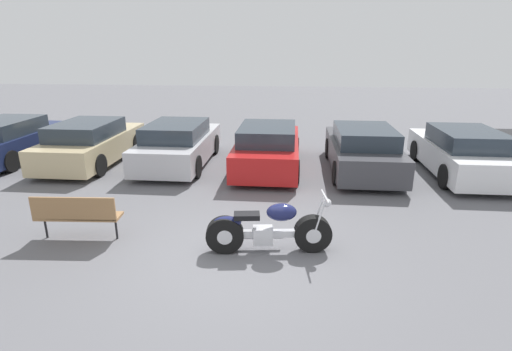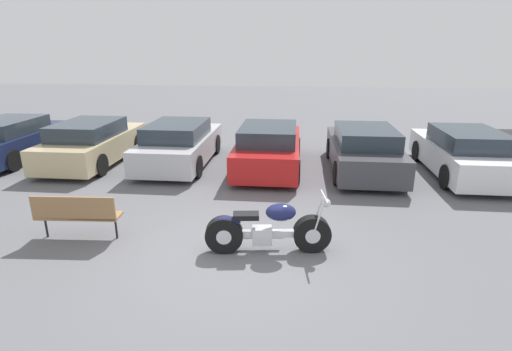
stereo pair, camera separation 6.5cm
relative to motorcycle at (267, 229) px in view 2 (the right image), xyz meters
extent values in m
plane|color=slate|center=(-0.53, -0.20, -0.42)|extent=(60.00, 60.00, 0.00)
cylinder|color=black|center=(0.77, 0.09, -0.10)|extent=(0.67, 0.28, 0.66)
cylinder|color=silver|center=(0.77, 0.09, -0.10)|extent=(0.29, 0.25, 0.26)
cylinder|color=black|center=(-0.74, -0.10, -0.10)|extent=(0.67, 0.28, 0.66)
cylinder|color=silver|center=(-0.74, -0.10, -0.10)|extent=(0.29, 0.25, 0.26)
cube|color=silver|center=(0.02, 0.00, -0.08)|extent=(1.17, 0.25, 0.12)
cube|color=silver|center=(-0.09, -0.01, -0.11)|extent=(0.37, 0.28, 0.30)
ellipsoid|color=#191E4C|center=(0.23, 0.03, 0.32)|extent=(0.56, 0.41, 0.30)
cube|color=black|center=(-0.36, -0.05, 0.26)|extent=(0.47, 0.29, 0.09)
ellipsoid|color=#191E4C|center=(-0.69, -0.09, 0.15)|extent=(0.50, 0.26, 0.20)
cylinder|color=silver|center=(0.87, 0.02, 0.25)|extent=(0.22, 0.06, 0.70)
cylinder|color=silver|center=(0.85, 0.19, 0.25)|extent=(0.22, 0.06, 0.70)
cylinder|color=silver|center=(0.95, 0.12, 0.60)|extent=(0.11, 0.62, 0.03)
sphere|color=silver|center=(0.99, 0.12, 0.48)|extent=(0.15, 0.15, 0.15)
cylinder|color=silver|center=(-0.32, 0.10, -0.21)|extent=(1.17, 0.22, 0.08)
cube|color=#19234C|center=(-8.43, 5.24, 0.08)|extent=(1.75, 4.21, 0.71)
cube|color=#28333D|center=(-8.43, 4.99, 0.66)|extent=(1.54, 2.19, 0.44)
cylinder|color=black|center=(-9.25, 6.55, -0.11)|extent=(0.20, 0.63, 0.63)
cylinder|color=black|center=(-7.62, 6.55, -0.11)|extent=(0.20, 0.63, 0.63)
cylinder|color=black|center=(-7.62, 3.94, -0.11)|extent=(0.20, 0.63, 0.63)
cube|color=#C6B284|center=(-5.74, 5.10, 0.08)|extent=(1.75, 4.21, 0.71)
cube|color=#28333D|center=(-5.74, 4.85, 0.66)|extent=(1.54, 2.19, 0.44)
cylinder|color=black|center=(-6.55, 6.41, -0.11)|extent=(0.20, 0.63, 0.63)
cylinder|color=black|center=(-4.92, 6.41, -0.11)|extent=(0.20, 0.63, 0.63)
cylinder|color=black|center=(-6.55, 3.79, -0.11)|extent=(0.20, 0.63, 0.63)
cylinder|color=black|center=(-4.92, 3.79, -0.11)|extent=(0.20, 0.63, 0.63)
cube|color=#BCBCC1|center=(-3.04, 5.22, 0.08)|extent=(1.75, 4.21, 0.71)
cube|color=#28333D|center=(-3.04, 4.96, 0.66)|extent=(1.54, 2.19, 0.44)
cylinder|color=black|center=(-3.85, 6.52, -0.11)|extent=(0.20, 0.63, 0.63)
cylinder|color=black|center=(-2.22, 6.52, -0.11)|extent=(0.20, 0.63, 0.63)
cylinder|color=black|center=(-3.85, 3.91, -0.11)|extent=(0.20, 0.63, 0.63)
cylinder|color=black|center=(-2.22, 3.91, -0.11)|extent=(0.20, 0.63, 0.63)
cube|color=red|center=(-0.34, 5.03, 0.08)|extent=(1.75, 4.21, 0.71)
cube|color=#28333D|center=(-0.34, 4.78, 0.66)|extent=(1.54, 2.19, 0.44)
cylinder|color=black|center=(-1.15, 6.34, -0.11)|extent=(0.20, 0.63, 0.63)
cylinder|color=black|center=(0.48, 6.34, -0.11)|extent=(0.20, 0.63, 0.63)
cylinder|color=black|center=(-1.15, 3.73, -0.11)|extent=(0.20, 0.63, 0.63)
cylinder|color=black|center=(0.48, 3.73, -0.11)|extent=(0.20, 0.63, 0.63)
cube|color=#3D3D42|center=(2.36, 5.02, 0.08)|extent=(1.75, 4.21, 0.71)
cube|color=#28333D|center=(2.36, 4.77, 0.66)|extent=(1.54, 2.19, 0.44)
cylinder|color=black|center=(1.55, 6.33, -0.11)|extent=(0.20, 0.63, 0.63)
cylinder|color=black|center=(3.18, 6.33, -0.11)|extent=(0.20, 0.63, 0.63)
cylinder|color=black|center=(1.55, 3.72, -0.11)|extent=(0.20, 0.63, 0.63)
cylinder|color=black|center=(3.18, 3.72, -0.11)|extent=(0.20, 0.63, 0.63)
cube|color=white|center=(5.06, 4.97, 0.08)|extent=(1.75, 4.21, 0.71)
cube|color=#28333D|center=(5.06, 4.72, 0.66)|extent=(1.54, 2.19, 0.44)
cylinder|color=black|center=(4.24, 6.28, -0.11)|extent=(0.20, 0.63, 0.63)
cylinder|color=black|center=(5.88, 6.28, -0.11)|extent=(0.20, 0.63, 0.63)
cylinder|color=black|center=(4.24, 3.67, -0.11)|extent=(0.20, 0.63, 0.63)
cylinder|color=black|center=(6.94, 6.50, -0.11)|extent=(0.20, 0.63, 0.63)
cube|color=#997047|center=(-3.51, 0.17, 0.03)|extent=(1.56, 0.49, 0.05)
cube|color=#997047|center=(-3.50, -0.01, 0.25)|extent=(1.53, 0.13, 0.44)
cylinder|color=black|center=(-4.18, 0.13, -0.20)|extent=(0.04, 0.04, 0.45)
cylinder|color=black|center=(-2.85, 0.21, -0.20)|extent=(0.04, 0.04, 0.45)
camera|label=1|loc=(0.38, -6.26, 3.03)|focal=28.00mm
camera|label=2|loc=(0.45, -6.26, 3.03)|focal=28.00mm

